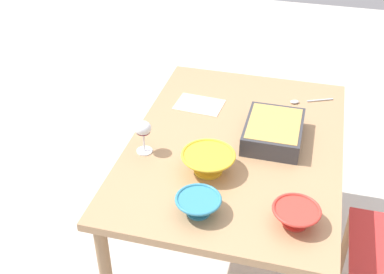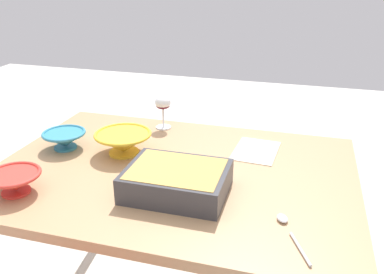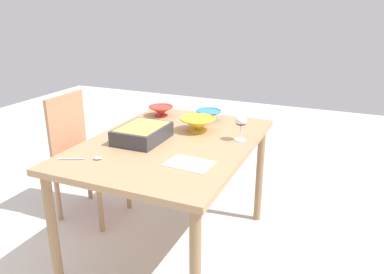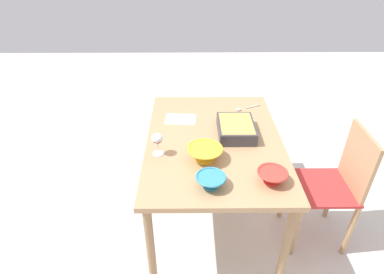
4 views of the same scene
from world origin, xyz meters
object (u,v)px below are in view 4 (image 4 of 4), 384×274
Objects in this scene: chair at (334,184)px; serving_bowl at (272,176)px; dining_table at (214,148)px; wine_glass at (157,140)px; casserole_dish at (236,128)px; napkin at (181,119)px; serving_spoon at (243,109)px; small_bowl at (211,180)px; mixing_bowl at (205,153)px.

chair is 5.20× the size of serving_bowl.
dining_table is at bearing 77.89° from chair.
wine_glass reaches higher than casserole_dish.
serving_bowl is (-0.26, 0.52, 0.30)m from chair.
napkin is (0.20, 0.39, -0.05)m from casserole_dish.
dining_table is 0.54m from serving_bowl.
napkin is at bearing 107.42° from serving_spoon.
serving_bowl is (0.03, -0.35, 0.00)m from small_bowl.
wine_glass is 0.88× the size of small_bowl.
chair is (-0.18, -0.82, -0.18)m from dining_table.
dining_table is at bearing 148.61° from serving_spoon.
casserole_dish is 0.44m from napkin.
dining_table is at bearing -65.55° from wine_glass.
casserole_dish reaches higher than serving_bowl.
small_bowl is (-0.54, 0.21, -0.01)m from casserole_dish.
serving_bowl is at bearing -112.15° from wine_glass.
chair reaches higher than wine_glass.
serving_bowl is (-0.50, -0.14, -0.01)m from casserole_dish.
dining_table is 7.51× the size of small_bowl.
small_bowl is at bearing 160.90° from serving_spoon.
chair is 0.94m from mixing_bowl.
wine_glass reaches higher than dining_table.
serving_bowl is 0.88m from napkin.
chair is 5.29× the size of small_bowl.
napkin is (0.44, -0.13, -0.11)m from wine_glass.
wine_glass is at bearing 133.28° from serving_spoon.
chair reaches higher than small_bowl.
dining_table is 6.10× the size of serving_spoon.
serving_spoon is (0.42, -0.26, 0.08)m from dining_table.
casserole_dish is (0.23, -0.52, -0.06)m from wine_glass.
dining_table is 7.37× the size of serving_bowl.
chair reaches higher than casserole_dish.
chair reaches higher than dining_table.
napkin reaches higher than dining_table.
small_bowl is (-0.47, 0.05, 0.12)m from dining_table.
chair is at bearing -102.11° from dining_table.
serving_spoon reaches higher than dining_table.
small_bowl is at bearing 159.02° from casserole_dish.
casserole_dish is 0.37m from mixing_bowl.
napkin is at bearing 62.30° from casserole_dish.
dining_table is at bearing -17.95° from mixing_bowl.
mixing_bowl is at bearing -161.89° from napkin.
serving_spoon is (0.60, 0.56, 0.26)m from chair.
casserole_dish is (0.24, 0.66, 0.30)m from chair.
casserole_dish is 1.88× the size of small_bowl.
dining_table is 0.45m from wine_glass.
chair is 0.97m from small_bowl.
casserole_dish is at bearing 15.89° from serving_bowl.
wine_glass reaches higher than mixing_bowl.
casserole_dish reaches higher than dining_table.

